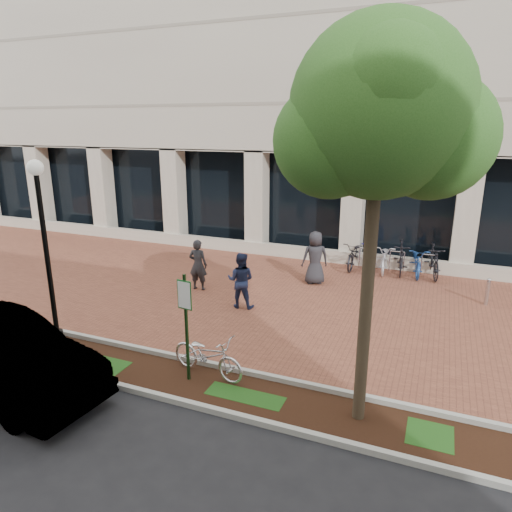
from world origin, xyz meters
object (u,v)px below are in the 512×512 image
at_px(street_tree, 383,121).
at_px(bike_rack_cluster, 392,258).
at_px(lamppost, 45,244).
at_px(parking_sign, 186,314).
at_px(pedestrian_mid, 241,280).
at_px(sedan_near_curb, 0,357).
at_px(pedestrian_left, 198,265).
at_px(locked_bicycle, 208,355).
at_px(bollard, 487,291).
at_px(pedestrian_right, 315,258).

bearing_deg(street_tree, bike_rack_cluster, 92.91).
bearing_deg(lamppost, parking_sign, -4.59).
relative_size(pedestrian_mid, sedan_near_curb, 0.35).
distance_m(lamppost, bike_rack_cluster, 11.58).
bearing_deg(bike_rack_cluster, pedestrian_left, -145.75).
height_order(parking_sign, pedestrian_mid, parking_sign).
relative_size(locked_bicycle, bollard, 2.13).
bearing_deg(pedestrian_right, pedestrian_mid, 34.87).
distance_m(lamppost, street_tree, 8.04).
distance_m(pedestrian_left, bollard, 8.92).
bearing_deg(bollard, pedestrian_mid, -156.64).
xyz_separation_m(street_tree, bollard, (2.53, 6.94, -4.85)).
relative_size(pedestrian_left, pedestrian_mid, 1.01).
height_order(pedestrian_mid, bike_rack_cluster, pedestrian_mid).
bearing_deg(pedestrian_left, parking_sign, 111.33).
height_order(locked_bicycle, pedestrian_right, pedestrian_right).
bearing_deg(pedestrian_mid, lamppost, 40.25).
bearing_deg(pedestrian_mid, bollard, -165.27).
xyz_separation_m(locked_bicycle, sedan_near_curb, (-3.53, -2.14, 0.30)).
bearing_deg(pedestrian_right, lamppost, 26.30).
bearing_deg(bollard, street_tree, -110.07).
height_order(lamppost, locked_bicycle, lamppost).
relative_size(parking_sign, bollard, 2.77).
bearing_deg(locked_bicycle, parking_sign, 149.31).
bearing_deg(lamppost, street_tree, -1.59).
bearing_deg(parking_sign, pedestrian_right, 89.52).
bearing_deg(pedestrian_right, sedan_near_curb, 37.00).
relative_size(street_tree, pedestrian_mid, 4.11).
xyz_separation_m(street_tree, pedestrian_right, (-2.77, 6.88, -4.38)).
bearing_deg(bollard, parking_sign, -131.14).
relative_size(pedestrian_mid, bike_rack_cluster, 0.46).
bearing_deg(pedestrian_left, sedan_near_curb, 78.31).
bearing_deg(lamppost, locked_bicycle, 0.33).
relative_size(parking_sign, sedan_near_curb, 0.50).
bearing_deg(lamppost, sedan_near_curb, -71.74).
height_order(bollard, sedan_near_curb, sedan_near_curb).
relative_size(locked_bicycle, pedestrian_right, 1.00).
distance_m(locked_bicycle, pedestrian_left, 5.42).
bearing_deg(sedan_near_curb, pedestrian_left, -0.60).
distance_m(bollard, bike_rack_cluster, 3.73).
height_order(street_tree, bike_rack_cluster, street_tree).
bearing_deg(locked_bicycle, pedestrian_mid, 23.88).
distance_m(parking_sign, bike_rack_cluster, 9.83).
bearing_deg(bike_rack_cluster, sedan_near_curb, -123.01).
bearing_deg(parking_sign, locked_bicycle, 55.45).
distance_m(parking_sign, pedestrian_right, 7.06).
distance_m(locked_bicycle, sedan_near_curb, 4.14).
bearing_deg(bike_rack_cluster, lamppost, -131.37).
xyz_separation_m(lamppost, pedestrian_right, (4.78, 6.67, -1.62)).
xyz_separation_m(pedestrian_right, sedan_near_curb, (-4.09, -8.78, -0.13)).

